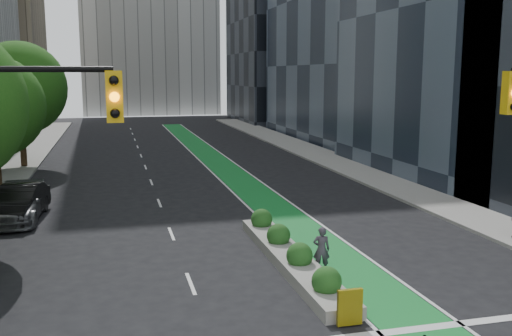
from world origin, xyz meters
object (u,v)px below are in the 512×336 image
cyclist (321,249)px  parked_car_left_far (17,204)px  parked_car_left_mid (19,203)px  median_planter (290,254)px

cyclist → parked_car_left_far: cyclist is taller
parked_car_left_mid → parked_car_left_far: size_ratio=0.95×
median_planter → parked_car_left_mid: 13.73m
median_planter → parked_car_left_mid: parked_car_left_mid is taller
parked_car_left_far → cyclist: bearing=-40.6°
cyclist → parked_car_left_far: size_ratio=0.30×
median_planter → parked_car_left_mid: bearing=138.5°
median_planter → cyclist: size_ratio=6.47×
median_planter → parked_car_left_far: size_ratio=1.97×
median_planter → cyclist: bearing=-51.2°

